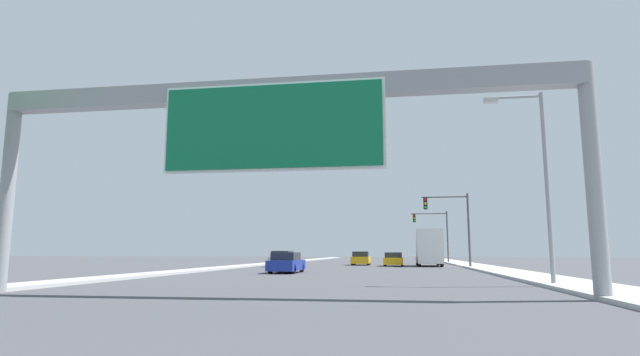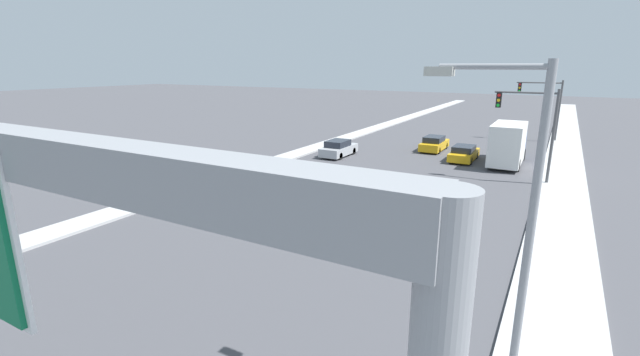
{
  "view_description": "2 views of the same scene",
  "coord_description": "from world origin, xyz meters",
  "px_view_note": "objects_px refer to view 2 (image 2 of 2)",
  "views": [
    {
      "loc": [
        4.09,
        2.0,
        1.42
      ],
      "look_at": [
        0.0,
        27.96,
        5.31
      ],
      "focal_mm": 28.0,
      "sensor_mm": 36.0,
      "label": 1
    },
    {
      "loc": [
        10.62,
        14.77,
        8.16
      ],
      "look_at": [
        0.44,
        32.79,
        2.69
      ],
      "focal_mm": 24.0,
      "sensor_mm": 36.0,
      "label": 2
    }
  ],
  "objects_px": {
    "car_mid_right": "(434,144)",
    "car_mid_center": "(286,192)",
    "truck_box_primary": "(508,144)",
    "car_near_right": "(339,149)",
    "car_far_right": "(464,153)",
    "traffic_light_mid_block": "(546,100)",
    "traffic_light_near_intersection": "(535,121)",
    "street_lamp_right": "(515,224)"
  },
  "relations": [
    {
      "from": "traffic_light_near_intersection",
      "to": "traffic_light_mid_block",
      "type": "relative_size",
      "value": 1.0
    },
    {
      "from": "car_far_right",
      "to": "truck_box_primary",
      "type": "relative_size",
      "value": 0.64
    },
    {
      "from": "car_mid_right",
      "to": "truck_box_primary",
      "type": "bearing_deg",
      "value": -25.24
    },
    {
      "from": "car_mid_center",
      "to": "traffic_light_near_intersection",
      "type": "bearing_deg",
      "value": 44.93
    },
    {
      "from": "car_mid_right",
      "to": "truck_box_primary",
      "type": "xyz_separation_m",
      "value": [
        7.0,
        -3.3,
        1.12
      ]
    },
    {
      "from": "traffic_light_near_intersection",
      "to": "car_near_right",
      "type": "bearing_deg",
      "value": 174.88
    },
    {
      "from": "car_mid_right",
      "to": "car_near_right",
      "type": "bearing_deg",
      "value": -135.14
    },
    {
      "from": "car_near_right",
      "to": "street_lamp_right",
      "type": "distance_m",
      "value": 30.75
    },
    {
      "from": "truck_box_primary",
      "to": "traffic_light_mid_block",
      "type": "relative_size",
      "value": 1.08
    },
    {
      "from": "traffic_light_mid_block",
      "to": "car_far_right",
      "type": "bearing_deg",
      "value": -109.77
    },
    {
      "from": "car_near_right",
      "to": "car_mid_right",
      "type": "relative_size",
      "value": 0.97
    },
    {
      "from": "car_near_right",
      "to": "truck_box_primary",
      "type": "height_order",
      "value": "truck_box_primary"
    },
    {
      "from": "street_lamp_right",
      "to": "car_far_right",
      "type": "bearing_deg",
      "value": 102.72
    },
    {
      "from": "truck_box_primary",
      "to": "traffic_light_mid_block",
      "type": "distance_m",
      "value": 15.25
    },
    {
      "from": "car_mid_right",
      "to": "traffic_light_near_intersection",
      "type": "relative_size",
      "value": 0.69
    },
    {
      "from": "car_mid_right",
      "to": "car_mid_center",
      "type": "bearing_deg",
      "value": -99.52
    },
    {
      "from": "car_near_right",
      "to": "truck_box_primary",
      "type": "relative_size",
      "value": 0.63
    },
    {
      "from": "car_mid_center",
      "to": "truck_box_primary",
      "type": "relative_size",
      "value": 0.64
    },
    {
      "from": "car_near_right",
      "to": "car_far_right",
      "type": "xyz_separation_m",
      "value": [
        10.5,
        3.7,
        -0.06
      ]
    },
    {
      "from": "traffic_light_mid_block",
      "to": "street_lamp_right",
      "type": "distance_m",
      "value": 43.84
    },
    {
      "from": "car_near_right",
      "to": "truck_box_primary",
      "type": "distance_m",
      "value": 14.51
    },
    {
      "from": "car_mid_right",
      "to": "traffic_light_near_intersection",
      "type": "distance_m",
      "value": 12.87
    },
    {
      "from": "car_mid_center",
      "to": "traffic_light_near_intersection",
      "type": "xyz_separation_m",
      "value": [
        12.51,
        12.47,
        3.77
      ]
    },
    {
      "from": "car_far_right",
      "to": "street_lamp_right",
      "type": "bearing_deg",
      "value": -77.28
    },
    {
      "from": "car_far_right",
      "to": "traffic_light_mid_block",
      "type": "relative_size",
      "value": 0.69
    },
    {
      "from": "car_far_right",
      "to": "traffic_light_mid_block",
      "type": "distance_m",
      "value": 16.25
    },
    {
      "from": "car_mid_center",
      "to": "street_lamp_right",
      "type": "height_order",
      "value": "street_lamp_right"
    },
    {
      "from": "car_mid_right",
      "to": "street_lamp_right",
      "type": "bearing_deg",
      "value": -72.7
    },
    {
      "from": "car_near_right",
      "to": "traffic_light_mid_block",
      "type": "xyz_separation_m",
      "value": [
        15.84,
        18.57,
        3.75
      ]
    },
    {
      "from": "car_near_right",
      "to": "street_lamp_right",
      "type": "bearing_deg",
      "value": -56.0
    },
    {
      "from": "car_near_right",
      "to": "car_mid_center",
      "type": "bearing_deg",
      "value": -75.87
    },
    {
      "from": "traffic_light_near_intersection",
      "to": "car_mid_center",
      "type": "bearing_deg",
      "value": -135.07
    },
    {
      "from": "street_lamp_right",
      "to": "car_mid_center",
      "type": "bearing_deg",
      "value": 140.03
    },
    {
      "from": "car_far_right",
      "to": "traffic_light_mid_block",
      "type": "xyz_separation_m",
      "value": [
        5.34,
        14.87,
        3.81
      ]
    },
    {
      "from": "car_far_right",
      "to": "traffic_light_near_intersection",
      "type": "xyz_separation_m",
      "value": [
        5.51,
        -5.13,
        3.77
      ]
    },
    {
      "from": "car_near_right",
      "to": "car_mid_right",
      "type": "bearing_deg",
      "value": 44.86
    },
    {
      "from": "car_mid_right",
      "to": "car_far_right",
      "type": "bearing_deg",
      "value": -43.0
    },
    {
      "from": "truck_box_primary",
      "to": "car_near_right",
      "type": "bearing_deg",
      "value": -165.32
    },
    {
      "from": "car_mid_right",
      "to": "traffic_light_mid_block",
      "type": "relative_size",
      "value": 0.69
    },
    {
      "from": "truck_box_primary",
      "to": "street_lamp_right",
      "type": "distance_m",
      "value": 29.25
    },
    {
      "from": "car_far_right",
      "to": "street_lamp_right",
      "type": "distance_m",
      "value": 29.99
    },
    {
      "from": "car_far_right",
      "to": "car_mid_right",
      "type": "height_order",
      "value": "car_mid_right"
    }
  ]
}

